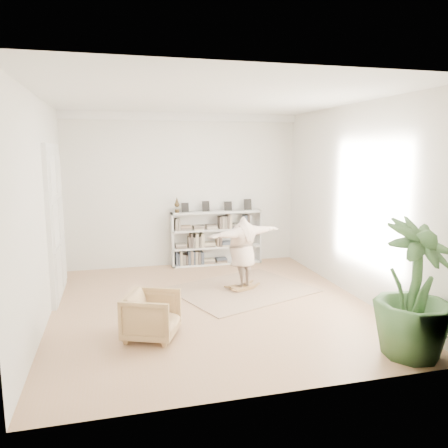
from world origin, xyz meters
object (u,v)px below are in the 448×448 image
object	(u,v)px
rocker_board	(242,287)
houseplant	(415,289)
bookshelf	(216,238)
person	(242,250)
armchair	(152,316)

from	to	relation	value
rocker_board	houseplant	size ratio (longest dim) A/B	0.30
bookshelf	person	distance (m)	2.13
armchair	houseplant	distance (m)	3.67
person	houseplant	distance (m)	3.54
armchair	person	size ratio (longest dim) A/B	0.44
bookshelf	houseplant	distance (m)	5.56
bookshelf	houseplant	bearing A→B (deg)	-75.10
bookshelf	armchair	xyz separation A→B (m)	(-1.90, -3.93, -0.29)
houseplant	bookshelf	bearing A→B (deg)	104.90
houseplant	rocker_board	bearing A→B (deg)	113.27
bookshelf	rocker_board	xyz separation A→B (m)	(0.03, -2.12, -0.57)
bookshelf	person	xyz separation A→B (m)	(0.03, -2.12, 0.18)
bookshelf	person	bearing A→B (deg)	-89.17
armchair	rocker_board	xyz separation A→B (m)	(1.93, 1.82, -0.28)
bookshelf	armchair	world-z (taller)	bookshelf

